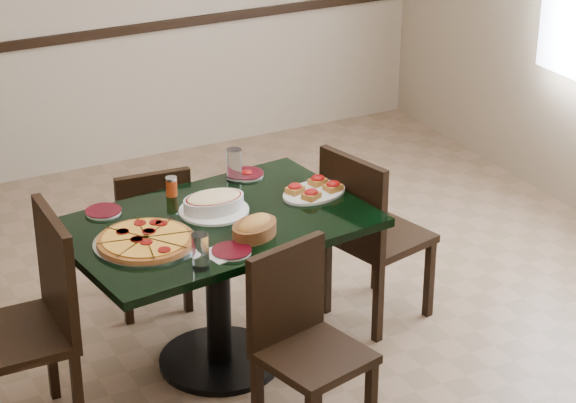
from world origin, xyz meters
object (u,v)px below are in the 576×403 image
chair_near (302,335)px  bread_basket (254,228)px  lasagna_casserole (214,202)px  bruschetta_platter (314,189)px  chair_left (32,315)px  main_table (217,257)px  chair_right (367,228)px  pepperoni_pizza (146,241)px  chair_far (150,232)px

chair_near → bread_basket: size_ratio=3.00×
lasagna_casserole → bruschetta_platter: size_ratio=0.85×
chair_left → bread_basket: (0.97, -0.11, 0.23)m
main_table → chair_right: size_ratio=1.58×
main_table → lasagna_casserole: size_ratio=4.51×
chair_right → pepperoni_pizza: chair_right is taller
chair_left → main_table: bearing=98.0°
main_table → chair_left: chair_left is taller
chair_left → lasagna_casserole: size_ratio=3.11×
main_table → chair_far: chair_far is taller
chair_near → main_table: bearing=84.8°
lasagna_casserole → bread_basket: bearing=-80.1°
chair_left → pepperoni_pizza: bearing=95.0°
chair_left → bread_basket: bearing=84.5°
chair_right → lasagna_casserole: (-0.79, 0.06, 0.28)m
bruschetta_platter → chair_right: bearing=-15.8°
chair_far → pepperoni_pizza: chair_far is taller
chair_far → bread_basket: bearing=106.6°
chair_far → lasagna_casserole: bearing=107.6°
chair_left → chair_right: bearing=95.6°
chair_near → bruschetta_platter: size_ratio=2.27×
bruschetta_platter → chair_near: bearing=-134.4°
chair_far → bruschetta_platter: 0.90m
chair_left → chair_near: bearing=62.5°
chair_near → lasagna_casserole: size_ratio=2.66×
lasagna_casserole → bread_basket: bread_basket is taller
lasagna_casserole → bruschetta_platter: bearing=-4.7°
chair_far → bread_basket: size_ratio=2.81×
chair_left → pepperoni_pizza: 0.56m
main_table → chair_left: size_ratio=1.45×
chair_far → bread_basket: 0.93m
chair_near → bruschetta_platter: bearing=44.3°
chair_right → chair_near: bearing=119.1°
main_table → pepperoni_pizza: size_ratio=3.20×
main_table → chair_far: 0.64m
chair_near → pepperoni_pizza: 0.79m
chair_near → chair_left: size_ratio=0.86×
chair_near → chair_left: chair_left is taller
main_table → bread_basket: bearing=-75.5°
chair_right → chair_left: 1.71m
bruschetta_platter → main_table: bearing=173.0°
chair_near → chair_far: bearing=84.7°
bread_basket → bruschetta_platter: size_ratio=0.76×
main_table → pepperoni_pizza: bearing=-175.1°
chair_near → chair_right: 0.99m
chair_left → bruschetta_platter: bearing=97.3°
chair_far → chair_near: size_ratio=0.94×
chair_far → lasagna_casserole: lasagna_casserole is taller
pepperoni_pizza → bruschetta_platter: size_ratio=1.20×
main_table → chair_near: bearing=-88.1°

